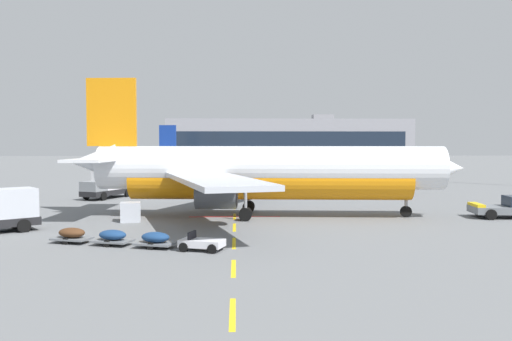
# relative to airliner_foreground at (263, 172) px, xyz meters

# --- Properties ---
(ground) EXTENTS (400.00, 400.00, 0.00)m
(ground) POSITION_rel_airliner_foreground_xyz_m (19.48, 17.95, -3.95)
(ground) COLOR slate
(apron_paint_markings) EXTENTS (8.00, 93.20, 0.01)m
(apron_paint_markings) POSITION_rel_airliner_foreground_xyz_m (-2.52, 14.07, -3.95)
(apron_paint_markings) COLOR yellow
(apron_paint_markings) RESTS_ON ground
(airliner_foreground) EXTENTS (34.81, 34.53, 12.20)m
(airliner_foreground) POSITION_rel_airliner_foreground_xyz_m (0.00, 0.00, 0.00)
(airliner_foreground) COLOR white
(airliner_foreground) RESTS_ON ground
(pushback_tug) EXTENTS (6.20, 3.57, 2.08)m
(pushback_tug) POSITION_rel_airliner_foreground_xyz_m (21.36, -1.62, -3.05)
(pushback_tug) COLOR slate
(pushback_tug) RESTS_ON ground
(airliner_mid_left) EXTENTS (29.09, 28.57, 10.22)m
(airliner_mid_left) POSITION_rel_airliner_foreground_xyz_m (-5.86, 66.35, -0.64)
(airliner_mid_left) COLOR silver
(airliner_mid_left) RESTS_ON ground
(fuel_service_truck) EXTENTS (7.39, 4.22, 3.14)m
(fuel_service_truck) POSITION_rel_airliner_foreground_xyz_m (13.91, 18.33, -2.30)
(fuel_service_truck) COLOR black
(fuel_service_truck) RESTS_ON ground
(ground_power_truck) EXTENTS (5.09, 7.36, 3.14)m
(ground_power_truck) POSITION_rel_airliner_foreground_xyz_m (-17.38, 16.48, -2.30)
(ground_power_truck) COLOR black
(ground_power_truck) RESTS_ON ground
(baggage_train) EXTENTS (11.46, 5.09, 1.14)m
(baggage_train) POSITION_rel_airliner_foreground_xyz_m (-8.78, -13.48, -3.42)
(baggage_train) COLOR silver
(baggage_train) RESTS_ON ground
(uld_cargo_container) EXTENTS (1.84, 1.80, 1.60)m
(uld_cargo_container) POSITION_rel_airliner_foreground_xyz_m (-11.10, -2.69, -3.15)
(uld_cargo_container) COLOR #B7BCC6
(uld_cargo_container) RESTS_ON ground
(terminal_satellite) EXTENTS (69.46, 21.59, 14.75)m
(terminal_satellite) POSITION_rel_airliner_foreground_xyz_m (12.91, 112.69, 2.65)
(terminal_satellite) COLOR gray
(terminal_satellite) RESTS_ON ground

